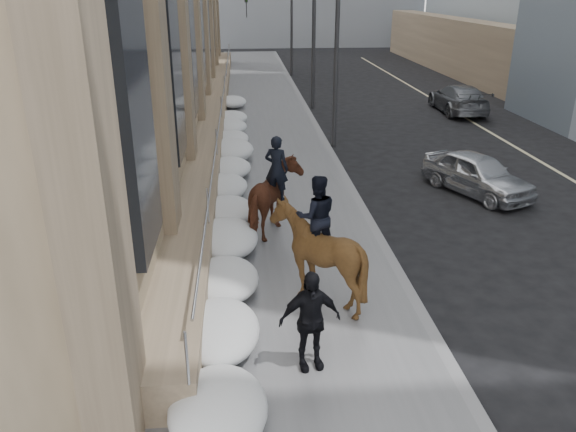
% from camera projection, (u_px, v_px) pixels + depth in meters
% --- Properties ---
extents(ground, '(140.00, 140.00, 0.00)m').
position_uv_depth(ground, '(298.00, 348.00, 10.49)').
color(ground, black).
rests_on(ground, ground).
extents(sidewalk, '(5.00, 80.00, 0.12)m').
position_uv_depth(sidewalk, '(270.00, 177.00, 19.68)').
color(sidewalk, '#58585A').
rests_on(sidewalk, ground).
extents(curb, '(0.24, 80.00, 0.12)m').
position_uv_depth(curb, '(343.00, 175.00, 19.88)').
color(curb, slate).
rests_on(curb, ground).
extents(lane_line, '(0.15, 70.00, 0.01)m').
position_uv_depth(lane_line, '(556.00, 171.00, 20.50)').
color(lane_line, '#BFB78C').
rests_on(lane_line, ground).
extents(streetlight_mid, '(1.71, 0.24, 8.00)m').
position_uv_depth(streetlight_mid, '(333.00, 32.00, 21.86)').
color(streetlight_mid, '#2D2D30').
rests_on(streetlight_mid, ground).
extents(streetlight_far, '(1.71, 0.24, 8.00)m').
position_uv_depth(streetlight_far, '(289.00, 11.00, 40.29)').
color(streetlight_far, '#2D2D30').
rests_on(streetlight_far, ground).
extents(traffic_signal, '(4.10, 0.22, 6.00)m').
position_uv_depth(traffic_signal, '(296.00, 32.00, 29.40)').
color(traffic_signal, '#2D2D30').
rests_on(traffic_signal, ground).
extents(snow_bank, '(1.70, 18.10, 0.76)m').
position_uv_depth(snow_bank, '(228.00, 184.00, 17.67)').
color(snow_bank, silver).
rests_on(snow_bank, sidewalk).
extents(mounted_horse_left, '(1.81, 2.51, 2.63)m').
position_uv_depth(mounted_horse_left, '(274.00, 197.00, 14.68)').
color(mounted_horse_left, '#4E2617').
rests_on(mounted_horse_left, sidewalk).
extents(mounted_horse_right, '(1.84, 2.04, 2.72)m').
position_uv_depth(mounted_horse_right, '(317.00, 250.00, 11.44)').
color(mounted_horse_right, '#3C2611').
rests_on(mounted_horse_right, sidewalk).
extents(pedestrian, '(1.14, 0.62, 1.84)m').
position_uv_depth(pedestrian, '(310.00, 320.00, 9.47)').
color(pedestrian, black).
rests_on(pedestrian, sidewalk).
extents(car_silver, '(3.06, 4.24, 1.34)m').
position_uv_depth(car_silver, '(477.00, 174.00, 18.03)').
color(car_silver, silver).
rests_on(car_silver, ground).
extents(car_grey, '(2.26, 5.16, 1.48)m').
position_uv_depth(car_grey, '(458.00, 99.00, 29.67)').
color(car_grey, slate).
rests_on(car_grey, ground).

